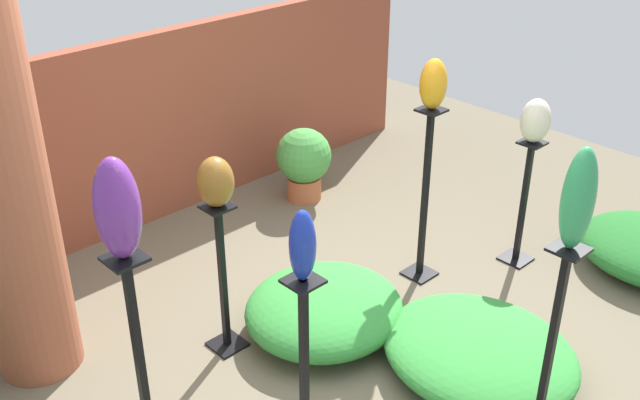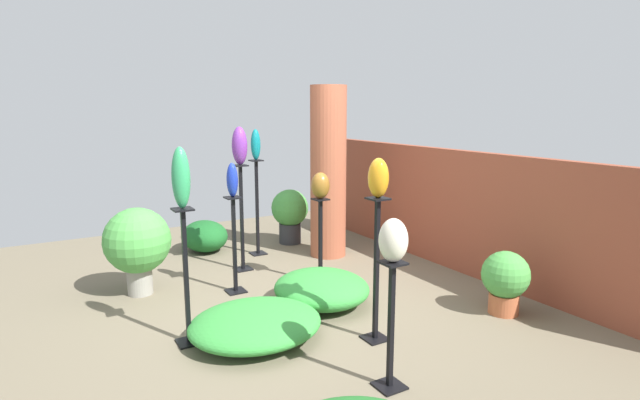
% 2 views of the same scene
% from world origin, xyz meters
% --- Properties ---
extents(ground_plane, '(8.00, 8.00, 0.00)m').
position_xyz_m(ground_plane, '(0.00, 0.00, 0.00)').
color(ground_plane, '#6B604C').
extents(brick_wall_back, '(5.60, 0.12, 1.47)m').
position_xyz_m(brick_wall_back, '(0.00, 2.29, 0.73)').
color(brick_wall_back, brown).
rests_on(brick_wall_back, ground).
extents(brick_pillar, '(0.47, 0.47, 2.25)m').
position_xyz_m(brick_pillar, '(-1.35, 1.23, 1.13)').
color(brick_pillar, '#9E5138').
rests_on(brick_pillar, ground).
extents(pedestal_ivory, '(0.20, 0.20, 0.93)m').
position_xyz_m(pedestal_ivory, '(1.65, -0.08, 0.42)').
color(pedestal_ivory, black).
rests_on(pedestal_ivory, ground).
extents(pedestal_jade, '(0.20, 0.20, 1.17)m').
position_xyz_m(pedestal_jade, '(0.24, -1.13, 0.53)').
color(pedestal_jade, black).
rests_on(pedestal_jade, ground).
extents(pedestal_bronze, '(0.20, 0.20, 0.98)m').
position_xyz_m(pedestal_bronze, '(-0.47, 0.59, 0.44)').
color(pedestal_bronze, black).
rests_on(pedestal_bronze, ground).
extents(pedestal_cobalt, '(0.20, 0.20, 1.05)m').
position_xyz_m(pedestal_cobalt, '(-0.68, -0.35, 0.48)').
color(pedestal_cobalt, black).
rests_on(pedestal_cobalt, ground).
extents(pedestal_amber, '(0.20, 0.20, 1.24)m').
position_xyz_m(pedestal_amber, '(0.99, 0.28, 0.57)').
color(pedestal_amber, black).
rests_on(pedestal_amber, ground).
extents(pedestal_violet, '(0.20, 0.20, 1.30)m').
position_xyz_m(pedestal_violet, '(-1.35, 0.00, 0.60)').
color(pedestal_violet, black).
rests_on(pedestal_violet, ground).
extents(art_vase_ivory, '(0.21, 0.20, 0.30)m').
position_xyz_m(art_vase_ivory, '(1.65, -0.08, 1.09)').
color(art_vase_ivory, beige).
rests_on(art_vase_ivory, pedestal_ivory).
extents(art_vase_jade, '(0.15, 0.15, 0.50)m').
position_xyz_m(art_vase_jade, '(0.24, -1.13, 1.42)').
color(art_vase_jade, '#2D9356').
rests_on(art_vase_jade, pedestal_jade).
extents(art_vase_bronze, '(0.21, 0.21, 0.29)m').
position_xyz_m(art_vase_bronze, '(-0.47, 0.59, 1.12)').
color(art_vase_bronze, brown).
rests_on(art_vase_bronze, pedestal_bronze).
extents(art_vase_cobalt, '(0.13, 0.12, 0.36)m').
position_xyz_m(art_vase_cobalt, '(-0.68, -0.35, 1.23)').
color(art_vase_cobalt, '#192D9E').
rests_on(art_vase_cobalt, pedestal_cobalt).
extents(art_vase_amber, '(0.18, 0.17, 0.33)m').
position_xyz_m(art_vase_amber, '(0.99, 0.28, 1.41)').
color(art_vase_amber, orange).
rests_on(art_vase_amber, pedestal_amber).
extents(art_vase_violet, '(0.19, 0.18, 0.45)m').
position_xyz_m(art_vase_violet, '(-1.35, 0.00, 1.52)').
color(art_vase_violet, '#6B2D8C').
rests_on(art_vase_violet, pedestal_violet).
extents(potted_plant_walkway_edge, '(0.45, 0.45, 0.62)m').
position_xyz_m(potted_plant_walkway_edge, '(1.18, 1.68, 0.35)').
color(potted_plant_walkway_edge, '#B25B38').
rests_on(potted_plant_walkway_edge, ground).
extents(foliage_bed_center, '(1.04, 1.16, 0.27)m').
position_xyz_m(foliage_bed_center, '(0.46, -0.61, 0.13)').
color(foliage_bed_center, '#338C38').
rests_on(foliage_bed_center, ground).
extents(foliage_bed_rear, '(1.01, 0.96, 0.32)m').
position_xyz_m(foliage_bed_rear, '(0.07, 0.29, 0.16)').
color(foliage_bed_rear, '#338C38').
rests_on(foliage_bed_rear, ground).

